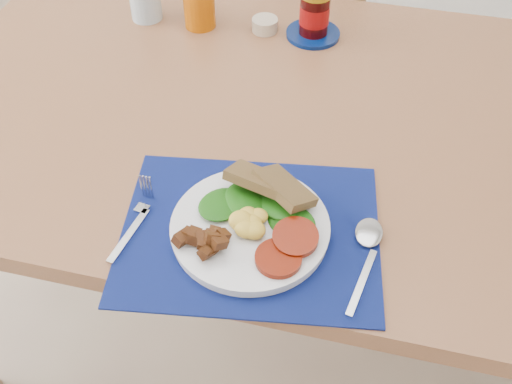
% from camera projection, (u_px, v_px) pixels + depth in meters
% --- Properties ---
extents(ground, '(4.00, 4.00, 0.00)m').
position_uv_depth(ground, '(248.00, 378.00, 1.58)').
color(ground, gray).
rests_on(ground, ground).
extents(table, '(1.40, 0.90, 0.75)m').
position_uv_depth(table, '(269.00, 140.00, 1.23)').
color(table, brown).
rests_on(table, ground).
extents(chair_far, '(0.49, 0.48, 1.03)m').
position_uv_depth(chair_far, '(320.00, 28.00, 1.76)').
color(chair_far, '#52371D').
rests_on(chair_far, ground).
extents(placemat, '(0.45, 0.38, 0.00)m').
position_uv_depth(placemat, '(250.00, 232.00, 0.95)').
color(placemat, black).
rests_on(placemat, table).
extents(breakfast_plate, '(0.25, 0.25, 0.06)m').
position_uv_depth(breakfast_plate, '(246.00, 226.00, 0.93)').
color(breakfast_plate, silver).
rests_on(breakfast_plate, placemat).
extents(fork, '(0.03, 0.16, 0.00)m').
position_uv_depth(fork, '(137.00, 218.00, 0.96)').
color(fork, '#B2B5BA').
rests_on(fork, placemat).
extents(spoon, '(0.04, 0.19, 0.01)m').
position_uv_depth(spoon, '(367.00, 248.00, 0.92)').
color(spoon, '#B2B5BA').
rests_on(spoon, placemat).
extents(juice_glass, '(0.07, 0.07, 0.10)m').
position_uv_depth(juice_glass, '(199.00, 6.00, 1.33)').
color(juice_glass, '#B35004').
rests_on(juice_glass, table).
extents(ramekin, '(0.06, 0.06, 0.03)m').
position_uv_depth(ramekin, '(265.00, 25.00, 1.34)').
color(ramekin, tan).
rests_on(ramekin, table).
extents(jam_on_saucer, '(0.12, 0.12, 0.11)m').
position_uv_depth(jam_on_saucer, '(314.00, 16.00, 1.30)').
color(jam_on_saucer, '#051851').
rests_on(jam_on_saucer, table).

